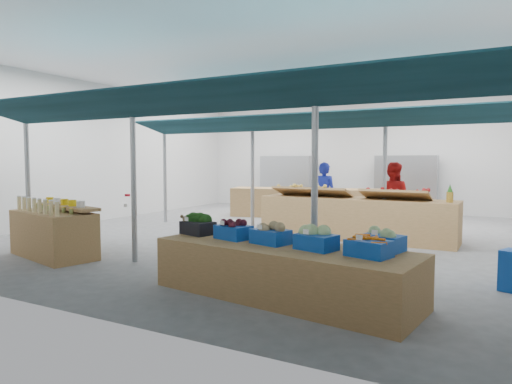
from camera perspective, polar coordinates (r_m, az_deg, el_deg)
floor at (r=11.49m, az=2.75°, el=-5.34°), size 13.00×13.00×0.00m
hall at (r=12.68m, az=5.62°, el=7.52°), size 13.00×13.00×13.00m
pole_grid at (r=9.44m, az=2.31°, el=3.68°), size 10.00×4.60×3.00m
awnings at (r=9.48m, az=2.33°, el=9.54°), size 9.50×7.08×0.30m
back_shelving_left at (r=17.86m, az=3.83°, el=1.22°), size 2.00×0.50×2.00m
back_shelving_right at (r=16.51m, az=18.20°, el=0.80°), size 2.00×0.50×2.00m
bottle_shelf at (r=9.64m, az=-23.80°, el=-4.64°), size 2.13×1.56×1.16m
veg_counter at (r=6.30m, az=3.38°, el=-9.86°), size 3.79×1.71×0.71m
fruit_counter at (r=11.06m, az=12.40°, el=-3.26°), size 4.55×1.15×0.97m
far_counter at (r=14.98m, az=6.90°, el=-1.37°), size 5.32×2.23×0.94m
vendor_left at (r=12.42m, az=8.50°, el=-0.47°), size 0.67×0.44×1.81m
vendor_right at (r=11.93m, az=16.65°, el=-0.77°), size 0.89×0.70×1.81m
crate_broccoli at (r=7.16m, az=-7.28°, el=-4.01°), size 0.58×0.47×0.35m
crate_beets at (r=6.70m, az=-2.84°, el=-4.75°), size 0.58×0.47×0.29m
crate_celeriac at (r=6.31m, az=1.84°, el=-5.19°), size 0.58×0.47×0.31m
crate_cabbage at (r=5.94m, az=7.54°, el=-5.67°), size 0.58×0.47×0.35m
crate_carrots at (r=5.65m, az=13.92°, el=-6.74°), size 0.58×0.47×0.29m
sparrow at (r=7.17m, az=-8.92°, el=-3.30°), size 0.12×0.09×0.11m
pole_ribbon at (r=10.35m, az=-15.80°, el=-0.50°), size 0.12×0.12×0.28m
apple_heap_yellow at (r=11.25m, az=7.03°, el=0.26°), size 1.92×0.76×0.27m
apple_heap_red at (r=10.66m, az=17.01°, el=-0.09°), size 1.52×0.75×0.27m
pineapple at (r=10.48m, az=23.07°, el=-0.21°), size 0.14×0.14×0.39m
crate_extra at (r=6.06m, az=15.57°, el=-5.69°), size 0.57×0.46×0.32m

